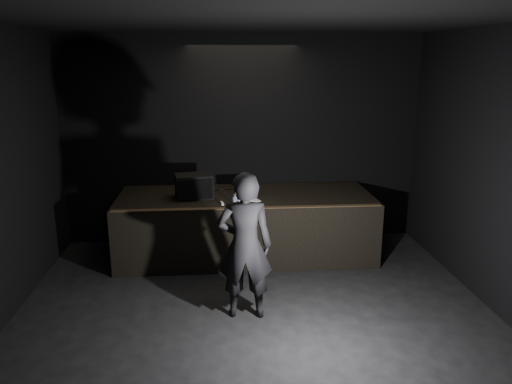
{
  "coord_description": "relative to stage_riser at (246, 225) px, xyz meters",
  "views": [
    {
      "loc": [
        -0.44,
        -4.86,
        3.09
      ],
      "look_at": [
        0.13,
        2.3,
        1.16
      ],
      "focal_mm": 35.0,
      "sensor_mm": 36.0,
      "label": 1
    }
  ],
  "objects": [
    {
      "name": "plastic_cup",
      "position": [
        -0.47,
        0.24,
        0.54
      ],
      "size": [
        0.07,
        0.07,
        0.09
      ],
      "primitive_type": "cylinder",
      "color": "white",
      "rests_on": "stage_riser"
    },
    {
      "name": "room_walls",
      "position": [
        0.0,
        -2.73,
        1.52
      ],
      "size": [
        6.1,
        7.1,
        3.52
      ],
      "color": "black",
      "rests_on": "ground"
    },
    {
      "name": "laptop",
      "position": [
        0.0,
        -0.29,
        0.56
      ],
      "size": [
        0.39,
        0.37,
        0.21
      ],
      "rotation": [
        0.0,
        0.0,
        0.4
      ],
      "color": "white",
      "rests_on": "stage_riser"
    },
    {
      "name": "beer_can",
      "position": [
        -0.19,
        -0.52,
        0.58
      ],
      "size": [
        0.07,
        0.07,
        0.16
      ],
      "color": "silver",
      "rests_on": "stage_riser"
    },
    {
      "name": "cable",
      "position": [
        -0.23,
        0.37,
        0.51
      ],
      "size": [
        0.96,
        0.15,
        0.02
      ],
      "primitive_type": "cylinder",
      "rotation": [
        0.0,
        1.57,
        0.14
      ],
      "color": "black",
      "rests_on": "stage_riser"
    },
    {
      "name": "person",
      "position": [
        -0.13,
        -1.98,
        0.41
      ],
      "size": [
        0.69,
        0.48,
        1.83
      ],
      "primitive_type": "imported",
      "rotation": [
        0.0,
        0.0,
        3.08
      ],
      "color": "black",
      "rests_on": "ground"
    },
    {
      "name": "ground",
      "position": [
        0.0,
        -2.73,
        -0.5
      ],
      "size": [
        7.0,
        7.0,
        0.0
      ],
      "primitive_type": "plane",
      "color": "black",
      "rests_on": "ground"
    },
    {
      "name": "wii_remote",
      "position": [
        -0.38,
        -0.47,
        0.51
      ],
      "size": [
        0.06,
        0.15,
        0.03
      ],
      "primitive_type": "cube",
      "rotation": [
        0.0,
        0.0,
        0.14
      ],
      "color": "white",
      "rests_on": "stage_riser"
    },
    {
      "name": "riser_lip",
      "position": [
        0.0,
        -0.71,
        0.51
      ],
      "size": [
        3.92,
        0.1,
        0.01
      ],
      "primitive_type": "cube",
      "color": "brown",
      "rests_on": "stage_riser"
    },
    {
      "name": "stage_riser",
      "position": [
        0.0,
        0.0,
        0.0
      ],
      "size": [
        4.0,
        1.5,
        1.0
      ],
      "primitive_type": "cube",
      "color": "black",
      "rests_on": "ground"
    },
    {
      "name": "stage_monitor",
      "position": [
        -0.8,
        -0.1,
        0.69
      ],
      "size": [
        0.61,
        0.49,
        0.37
      ],
      "rotation": [
        0.0,
        0.0,
        0.16
      ],
      "color": "black",
      "rests_on": "stage_riser"
    }
  ]
}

